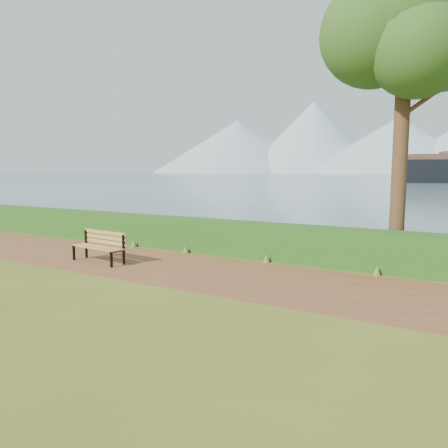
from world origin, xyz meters
The scene contains 5 objects.
ground centered at (0.00, 0.00, 0.00)m, with size 140.00×140.00×0.00m, color #475919.
path centered at (0.00, 0.30, 0.01)m, with size 40.00×3.40×0.01m, color #5B2E1F.
hedge centered at (0.00, 2.60, 0.50)m, with size 32.00×0.85×1.00m, color #1B4914.
bench centered at (-2.34, -0.20, 0.49)m, with size 1.74×0.65×0.85m.
tree centered at (4.68, 3.34, 6.04)m, with size 4.05×3.40×8.13m.
Camera 1 is at (6.57, -8.58, 2.49)m, focal length 35.00 mm.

